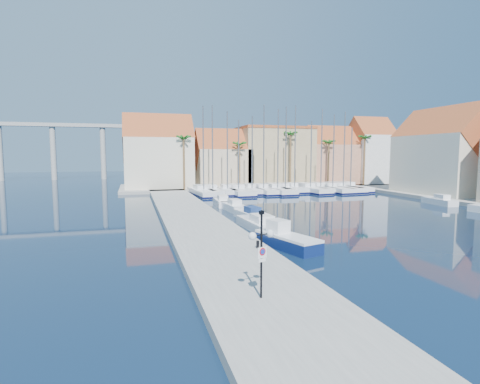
# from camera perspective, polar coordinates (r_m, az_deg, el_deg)

# --- Properties ---
(ground) EXTENTS (260.00, 260.00, 0.00)m
(ground) POSITION_cam_1_polar(r_m,az_deg,el_deg) (28.20, 15.72, -7.94)
(ground) COLOR black
(ground) RESTS_ON ground
(quay_west) EXTENTS (6.00, 77.00, 0.50)m
(quay_west) POSITION_cam_1_polar(r_m,az_deg,el_deg) (37.71, -7.33, -3.94)
(quay_west) COLOR gray
(quay_west) RESTS_ON ground
(shore_north) EXTENTS (54.00, 16.00, 0.50)m
(shore_north) POSITION_cam_1_polar(r_m,az_deg,el_deg) (75.63, 3.02, 0.96)
(shore_north) COLOR gray
(shore_north) RESTS_ON ground
(lamp_post) EXTENTS (1.23, 0.65, 3.76)m
(lamp_post) POSITION_cam_1_polar(r_m,az_deg,el_deg) (15.81, 3.29, -7.44)
(lamp_post) COLOR black
(lamp_post) RESTS_ON quay_west
(bollard) EXTENTS (0.20, 0.20, 0.49)m
(bollard) POSITION_cam_1_polar(r_m,az_deg,el_deg) (24.56, 2.71, -7.98)
(bollard) COLOR black
(bollard) RESTS_ON quay_west
(fishing_boat) EXTENTS (3.24, 5.66, 1.88)m
(fishing_boat) POSITION_cam_1_polar(r_m,az_deg,el_deg) (26.73, 7.02, -7.15)
(fishing_boat) COLOR #0D1D4F
(fishing_boat) RESTS_ON ground
(motorboat_west_0) EXTENTS (2.40, 6.66, 1.40)m
(motorboat_west_0) POSITION_cam_1_polar(r_m,az_deg,el_deg) (32.96, 2.99, -4.85)
(motorboat_west_0) COLOR white
(motorboat_west_0) RESTS_ON ground
(motorboat_west_1) EXTENTS (2.21, 5.37, 1.40)m
(motorboat_west_1) POSITION_cam_1_polar(r_m,az_deg,el_deg) (37.71, 1.66, -3.50)
(motorboat_west_1) COLOR white
(motorboat_west_1) RESTS_ON ground
(motorboat_west_2) EXTENTS (2.02, 5.26, 1.40)m
(motorboat_west_2) POSITION_cam_1_polar(r_m,az_deg,el_deg) (43.84, -1.01, -2.19)
(motorboat_west_2) COLOR white
(motorboat_west_2) RESTS_ON ground
(motorboat_west_3) EXTENTS (1.92, 5.16, 1.40)m
(motorboat_west_3) POSITION_cam_1_polar(r_m,az_deg,el_deg) (48.02, -2.76, -1.50)
(motorboat_west_3) COLOR white
(motorboat_west_3) RESTS_ON ground
(motorboat_east_1) EXTENTS (1.95, 5.09, 1.40)m
(motorboat_east_1) POSITION_cam_1_polar(r_m,az_deg,el_deg) (55.52, 28.12, -1.19)
(motorboat_east_1) COLOR white
(motorboat_east_1) RESTS_ON ground
(sailboat_0) EXTENTS (3.73, 11.30, 14.10)m
(sailboat_0) POSITION_cam_1_polar(r_m,az_deg,el_deg) (60.50, -5.70, 0.06)
(sailboat_0) COLOR white
(sailboat_0) RESTS_ON ground
(sailboat_1) EXTENTS (2.72, 8.51, 14.39)m
(sailboat_1) POSITION_cam_1_polar(r_m,az_deg,el_deg) (61.70, -4.28, 0.24)
(sailboat_1) COLOR white
(sailboat_1) RESTS_ON ground
(sailboat_2) EXTENTS (2.55, 8.31, 13.45)m
(sailboat_2) POSITION_cam_1_polar(r_m,az_deg,el_deg) (61.77, -2.01, 0.25)
(sailboat_2) COLOR white
(sailboat_2) RESTS_ON ground
(sailboat_3) EXTENTS (3.15, 11.64, 12.11)m
(sailboat_3) POSITION_cam_1_polar(r_m,az_deg,el_deg) (61.80, -0.38, 0.18)
(sailboat_3) COLOR white
(sailboat_3) RESTS_ON ground
(sailboat_4) EXTENTS (2.32, 8.50, 12.85)m
(sailboat_4) POSITION_cam_1_polar(r_m,az_deg,el_deg) (63.05, 1.72, 0.34)
(sailboat_4) COLOR white
(sailboat_4) RESTS_ON ground
(sailboat_5) EXTENTS (3.07, 9.77, 14.62)m
(sailboat_5) POSITION_cam_1_polar(r_m,az_deg,el_deg) (62.91, 3.41, 0.33)
(sailboat_5) COLOR white
(sailboat_5) RESTS_ON ground
(sailboat_6) EXTENTS (3.28, 11.41, 13.99)m
(sailboat_6) POSITION_cam_1_polar(r_m,az_deg,el_deg) (63.82, 5.51, 0.35)
(sailboat_6) COLOR white
(sailboat_6) RESTS_ON ground
(sailboat_7) EXTENTS (2.91, 8.77, 14.54)m
(sailboat_7) POSITION_cam_1_polar(r_m,az_deg,el_deg) (64.93, 6.78, 0.49)
(sailboat_7) COLOR white
(sailboat_7) RESTS_ON ground
(sailboat_8) EXTENTS (2.50, 8.33, 14.84)m
(sailboat_8) POSITION_cam_1_polar(r_m,az_deg,el_deg) (66.13, 8.12, 0.58)
(sailboat_8) COLOR white
(sailboat_8) RESTS_ON ground
(sailboat_9) EXTENTS (3.83, 11.23, 12.22)m
(sailboat_9) POSITION_cam_1_polar(r_m,az_deg,el_deg) (65.99, 10.40, 0.45)
(sailboat_9) COLOR white
(sailboat_9) RESTS_ON ground
(sailboat_10) EXTENTS (2.54, 9.11, 14.32)m
(sailboat_10) POSITION_cam_1_polar(r_m,az_deg,el_deg) (67.49, 11.99, 0.59)
(sailboat_10) COLOR white
(sailboat_10) RESTS_ON ground
(sailboat_11) EXTENTS (3.54, 11.24, 13.35)m
(sailboat_11) POSITION_cam_1_polar(r_m,az_deg,el_deg) (67.71, 13.64, 0.52)
(sailboat_11) COLOR white
(sailboat_11) RESTS_ON ground
(sailboat_12) EXTENTS (3.45, 11.57, 13.93)m
(sailboat_12) POSITION_cam_1_polar(r_m,az_deg,el_deg) (69.31, 15.15, 0.61)
(sailboat_12) COLOR white
(sailboat_12) RESTS_ON ground
(sailboat_13) EXTENTS (3.34, 11.19, 11.26)m
(sailboat_13) POSITION_cam_1_polar(r_m,az_deg,el_deg) (70.55, 16.17, 0.65)
(sailboat_13) COLOR white
(sailboat_13) RESTS_ON ground
(building_0) EXTENTS (12.30, 9.00, 13.50)m
(building_0) POSITION_cam_1_polar(r_m,az_deg,el_deg) (70.40, -12.33, 5.59)
(building_0) COLOR beige
(building_0) RESTS_ON shore_north
(building_1) EXTENTS (10.30, 8.00, 11.00)m
(building_1) POSITION_cam_1_polar(r_m,az_deg,el_deg) (72.19, -2.73, 4.75)
(building_1) COLOR #C8AF8D
(building_1) RESTS_ON shore_north
(building_2) EXTENTS (14.20, 10.20, 11.50)m
(building_2) POSITION_cam_1_polar(r_m,az_deg,el_deg) (76.39, 5.19, 5.51)
(building_2) COLOR tan
(building_2) RESTS_ON shore_north
(building_3) EXTENTS (10.30, 8.00, 12.00)m
(building_3) POSITION_cam_1_polar(r_m,az_deg,el_deg) (80.61, 13.46, 5.10)
(building_3) COLOR #B4755B
(building_3) RESTS_ON shore_north
(building_4) EXTENTS (8.30, 8.00, 14.00)m
(building_4) POSITION_cam_1_polar(r_m,az_deg,el_deg) (84.56, 19.16, 5.72)
(building_4) COLOR silver
(building_4) RESTS_ON shore_north
(building_6) EXTENTS (9.00, 14.30, 13.50)m
(building_6) POSITION_cam_1_polar(r_m,az_deg,el_deg) (66.31, 28.71, 5.01)
(building_6) COLOR beige
(building_6) RESTS_ON shore_east
(palm_0) EXTENTS (2.60, 2.60, 10.15)m
(palm_0) POSITION_cam_1_polar(r_m,az_deg,el_deg) (65.86, -8.59, 7.88)
(palm_0) COLOR brown
(palm_0) RESTS_ON shore_north
(palm_1) EXTENTS (2.60, 2.60, 9.15)m
(palm_1) POSITION_cam_1_polar(r_m,az_deg,el_deg) (67.85, -0.11, 7.09)
(palm_1) COLOR brown
(palm_1) RESTS_ON shore_north
(palm_2) EXTENTS (2.60, 2.60, 11.15)m
(palm_2) POSITION_cam_1_polar(r_m,az_deg,el_deg) (71.30, 7.73, 8.48)
(palm_2) COLOR brown
(palm_2) RESTS_ON shore_north
(palm_3) EXTENTS (2.60, 2.60, 9.65)m
(palm_3) POSITION_cam_1_polar(r_m,az_deg,el_deg) (74.81, 13.38, 7.17)
(palm_3) COLOR brown
(palm_3) RESTS_ON shore_north
(palm_4) EXTENTS (2.60, 2.60, 10.65)m
(palm_4) POSITION_cam_1_polar(r_m,az_deg,el_deg) (79.05, 18.50, 7.63)
(palm_4) COLOR brown
(palm_4) RESTS_ON shore_north
(viaduct) EXTENTS (48.00, 2.20, 14.45)m
(viaduct) POSITION_cam_1_polar(r_m,az_deg,el_deg) (108.15, -29.30, 6.98)
(viaduct) COLOR #9E9E99
(viaduct) RESTS_ON ground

